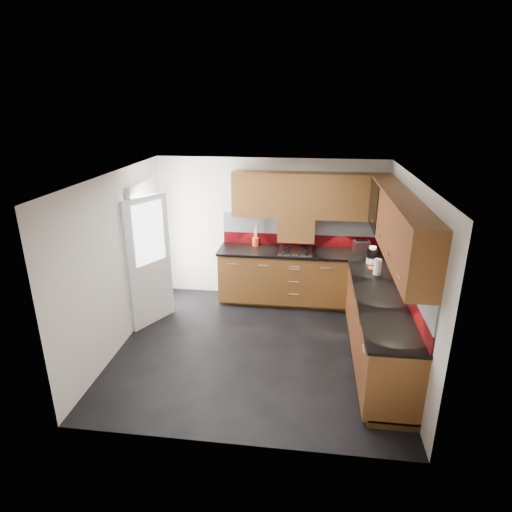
# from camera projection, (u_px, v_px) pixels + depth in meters

# --- Properties ---
(room) EXTENTS (4.00, 3.80, 2.64)m
(room) POSITION_uv_depth(u_px,v_px,m) (257.00, 247.00, 5.48)
(room) COLOR black
(base_cabinets) EXTENTS (2.70, 3.20, 0.95)m
(base_cabinets) POSITION_uv_depth(u_px,v_px,m) (333.00, 302.00, 6.38)
(base_cabinets) COLOR brown
(base_cabinets) RESTS_ON room
(countertop) EXTENTS (2.72, 3.22, 0.04)m
(countertop) POSITION_uv_depth(u_px,v_px,m) (335.00, 272.00, 6.21)
(countertop) COLOR black
(countertop) RESTS_ON base_cabinets
(backsplash) EXTENTS (2.70, 3.20, 0.54)m
(backsplash) POSITION_uv_depth(u_px,v_px,m) (351.00, 249.00, 6.29)
(backsplash) COLOR maroon
(backsplash) RESTS_ON countertop
(upper_cabinets) EXTENTS (2.50, 3.20, 0.72)m
(upper_cabinets) POSITION_uv_depth(u_px,v_px,m) (351.00, 209.00, 5.94)
(upper_cabinets) COLOR brown
(upper_cabinets) RESTS_ON room
(extractor_hood) EXTENTS (0.60, 0.33, 0.40)m
(extractor_hood) POSITION_uv_depth(u_px,v_px,m) (296.00, 229.00, 7.02)
(extractor_hood) COLOR brown
(extractor_hood) RESTS_ON room
(glass_cabinet) EXTENTS (0.32, 0.80, 0.66)m
(glass_cabinet) POSITION_uv_depth(u_px,v_px,m) (384.00, 204.00, 6.14)
(glass_cabinet) COLOR black
(glass_cabinet) RESTS_ON room
(back_door) EXTENTS (0.42, 1.19, 2.04)m
(back_door) POSITION_uv_depth(u_px,v_px,m) (148.00, 255.00, 6.55)
(back_door) COLOR white
(back_door) RESTS_ON room
(gas_hob) EXTENTS (0.55, 0.49, 0.04)m
(gas_hob) POSITION_uv_depth(u_px,v_px,m) (295.00, 251.00, 6.98)
(gas_hob) COLOR silver
(gas_hob) RESTS_ON countertop
(utensil_pot) EXTENTS (0.11, 0.11, 0.40)m
(utensil_pot) POSITION_uv_depth(u_px,v_px,m) (256.00, 240.00, 7.24)
(utensil_pot) COLOR #CD4113
(utensil_pot) RESTS_ON countertop
(toaster) EXTENTS (0.28, 0.20, 0.19)m
(toaster) POSITION_uv_depth(u_px,v_px,m) (361.00, 246.00, 6.96)
(toaster) COLOR silver
(toaster) RESTS_ON countertop
(food_processor) EXTENTS (0.16, 0.16, 0.27)m
(food_processor) POSITION_uv_depth(u_px,v_px,m) (372.00, 256.00, 6.44)
(food_processor) COLOR white
(food_processor) RESTS_ON countertop
(paper_towel) EXTENTS (0.15, 0.15, 0.23)m
(paper_towel) POSITION_uv_depth(u_px,v_px,m) (377.00, 267.00, 6.03)
(paper_towel) COLOR white
(paper_towel) RESTS_ON countertop
(orange_cloth) EXTENTS (0.15, 0.13, 0.01)m
(orange_cloth) POSITION_uv_depth(u_px,v_px,m) (373.00, 268.00, 6.27)
(orange_cloth) COLOR #E14419
(orange_cloth) RESTS_ON countertop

